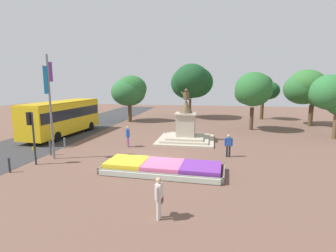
{
  "coord_description": "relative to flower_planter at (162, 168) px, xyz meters",
  "views": [
    {
      "loc": [
        4.01,
        -16.53,
        5.2
      ],
      "look_at": [
        0.77,
        2.43,
        1.92
      ],
      "focal_mm": 28.0,
      "sensor_mm": 36.0,
      "label": 1
    }
  ],
  "objects": [
    {
      "name": "park_tree_behind_statue",
      "position": [
        6.85,
        14.66,
        4.0
      ],
      "size": [
        3.8,
        4.53,
        6.19
      ],
      "color": "#4C3823",
      "rests_on": "ground_plane"
    },
    {
      "name": "street_asphalt_strip",
      "position": [
        -12.18,
        2.25,
        -0.26
      ],
      "size": [
        6.68,
        71.84,
        0.01
      ],
      "primitive_type": "cube",
      "color": "#333335",
      "rests_on": "ground_plane"
    },
    {
      "name": "flower_planter",
      "position": [
        0.0,
        0.0,
        0.0
      ],
      "size": [
        7.15,
        3.04,
        0.58
      ],
      "color": "#38281C",
      "rests_on": "ground_plane"
    },
    {
      "name": "kerb_bollard_north",
      "position": [
        -8.67,
        4.22,
        0.17
      ],
      "size": [
        0.16,
        0.16,
        0.82
      ],
      "color": "slate",
      "rests_on": "ground_plane"
    },
    {
      "name": "banner_pole",
      "position": [
        -7.79,
        1.42,
        3.51
      ],
      "size": [
        0.14,
        1.03,
        6.93
      ],
      "color": "slate",
      "rests_on": "ground_plane"
    },
    {
      "name": "park_tree_mid_canopy",
      "position": [
        -0.27,
        23.28,
        4.91
      ],
      "size": [
        6.0,
        6.23,
        7.61
      ],
      "color": "brown",
      "rests_on": "ground_plane"
    },
    {
      "name": "park_tree_distant",
      "position": [
        9.71,
        23.44,
        4.08
      ],
      "size": [
        3.85,
        3.27,
        6.11
      ],
      "color": "#4C3823",
      "rests_on": "ground_plane"
    },
    {
      "name": "pedestrian_near_planter",
      "position": [
        -3.85,
        5.38,
        0.71
      ],
      "size": [
        0.4,
        0.48,
        1.69
      ],
      "color": "#8C4C99",
      "rests_on": "ground_plane"
    },
    {
      "name": "kerb_bollard_mid_a",
      "position": [
        -8.69,
        -1.54,
        0.2
      ],
      "size": [
        0.14,
        0.14,
        0.89
      ],
      "color": "#2D2D33",
      "rests_on": "ground_plane"
    },
    {
      "name": "statue_monument",
      "position": [
        0.51,
        8.37,
        0.74
      ],
      "size": [
        4.91,
        4.91,
        4.59
      ],
      "color": "#B4A995",
      "rests_on": "ground_plane"
    },
    {
      "name": "city_bus",
      "position": [
        -11.51,
        8.73,
        1.64
      ],
      "size": [
        3.16,
        9.56,
        3.32
      ],
      "color": "gold",
      "rests_on": "ground_plane"
    },
    {
      "name": "park_tree_far_right",
      "position": [
        14.08,
        19.22,
        4.13
      ],
      "size": [
        6.02,
        5.3,
        6.6
      ],
      "color": "#4C3823",
      "rests_on": "ground_plane"
    },
    {
      "name": "traffic_light_near_crossing",
      "position": [
        -8.28,
        0.07,
        2.05
      ],
      "size": [
        0.42,
        0.3,
        3.34
      ],
      "color": "#2D2D33",
      "rests_on": "ground_plane"
    },
    {
      "name": "ground_plane",
      "position": [
        -1.22,
        2.25,
        -0.26
      ],
      "size": [
        82.1,
        82.1,
        0.0
      ],
      "primitive_type": "plane",
      "color": "brown"
    },
    {
      "name": "park_tree_far_left",
      "position": [
        -8.01,
        18.71,
        3.73
      ],
      "size": [
        4.68,
        4.42,
        5.98
      ],
      "color": "#4C3823",
      "rests_on": "ground_plane"
    },
    {
      "name": "pedestrian_crossing_plaza",
      "position": [
        3.95,
        3.85,
        0.65
      ],
      "size": [
        0.57,
        0.25,
        1.6
      ],
      "color": "black",
      "rests_on": "ground_plane"
    },
    {
      "name": "pedestrian_with_handbag",
      "position": [
        0.88,
        -5.14,
        0.67
      ],
      "size": [
        0.25,
        0.73,
        1.67
      ],
      "color": "beige",
      "rests_on": "ground_plane"
    },
    {
      "name": "kerb_bollard_mid_b",
      "position": [
        -8.54,
        2.16,
        0.27
      ],
      "size": [
        0.15,
        0.15,
        1.02
      ],
      "color": "#4C5156",
      "rests_on": "ground_plane"
    }
  ]
}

